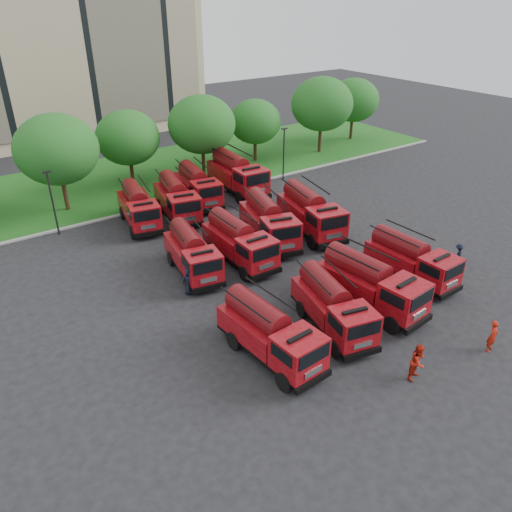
{
  "coord_description": "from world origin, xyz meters",
  "views": [
    {
      "loc": [
        -17.5,
        -20.14,
        16.92
      ],
      "look_at": [
        -1.44,
        2.76,
        1.8
      ],
      "focal_mm": 35.0,
      "sensor_mm": 36.0,
      "label": 1
    }
  ],
  "objects_px": {
    "fire_truck_8": "(138,207)",
    "fire_truck_0": "(270,333)",
    "fire_truck_4": "(192,253)",
    "fire_truck_6": "(269,221)",
    "firefighter_1": "(415,377)",
    "firefighter_0": "(489,350)",
    "firefighter_5": "(326,237)",
    "fire_truck_10": "(197,186)",
    "firefighter_2": "(415,284)",
    "fire_truck_11": "(237,174)",
    "firefighter_3": "(456,263)",
    "fire_truck_2": "(371,284)",
    "fire_truck_3": "(411,259)",
    "fire_truck_9": "(177,199)",
    "firefighter_4": "(190,294)",
    "fire_truck_1": "(333,306)",
    "fire_truck_7": "(310,212)",
    "fire_truck_5": "(239,241)"
  },
  "relations": [
    {
      "from": "fire_truck_2",
      "to": "fire_truck_8",
      "type": "height_order",
      "value": "fire_truck_2"
    },
    {
      "from": "fire_truck_11",
      "to": "firefighter_0",
      "type": "distance_m",
      "value": 27.16
    },
    {
      "from": "firefighter_4",
      "to": "firefighter_5",
      "type": "xyz_separation_m",
      "value": [
        12.39,
        1.15,
        0.0
      ]
    },
    {
      "from": "fire_truck_10",
      "to": "fire_truck_8",
      "type": "bearing_deg",
      "value": -158.23
    },
    {
      "from": "fire_truck_1",
      "to": "firefighter_0",
      "type": "bearing_deg",
      "value": -35.36
    },
    {
      "from": "fire_truck_1",
      "to": "fire_truck_2",
      "type": "bearing_deg",
      "value": 18.94
    },
    {
      "from": "fire_truck_10",
      "to": "firefighter_0",
      "type": "xyz_separation_m",
      "value": [
        2.51,
        -26.86,
        -1.56
      ]
    },
    {
      "from": "fire_truck_9",
      "to": "firefighter_3",
      "type": "relative_size",
      "value": 4.86
    },
    {
      "from": "fire_truck_1",
      "to": "fire_truck_10",
      "type": "height_order",
      "value": "fire_truck_10"
    },
    {
      "from": "fire_truck_2",
      "to": "firefighter_5",
      "type": "relative_size",
      "value": 3.74
    },
    {
      "from": "firefighter_1",
      "to": "firefighter_3",
      "type": "bearing_deg",
      "value": 13.83
    },
    {
      "from": "fire_truck_0",
      "to": "firefighter_5",
      "type": "distance_m",
      "value": 14.88
    },
    {
      "from": "fire_truck_2",
      "to": "fire_truck_11",
      "type": "bearing_deg",
      "value": 73.84
    },
    {
      "from": "firefighter_5",
      "to": "firefighter_3",
      "type": "bearing_deg",
      "value": 142.92
    },
    {
      "from": "fire_truck_6",
      "to": "firefighter_1",
      "type": "height_order",
      "value": "fire_truck_6"
    },
    {
      "from": "fire_truck_9",
      "to": "firefighter_1",
      "type": "relative_size",
      "value": 3.69
    },
    {
      "from": "fire_truck_1",
      "to": "firefighter_5",
      "type": "relative_size",
      "value": 3.52
    },
    {
      "from": "fire_truck_4",
      "to": "fire_truck_8",
      "type": "xyz_separation_m",
      "value": [
        0.22,
        9.28,
        0.04
      ]
    },
    {
      "from": "fire_truck_11",
      "to": "fire_truck_3",
      "type": "bearing_deg",
      "value": -84.5
    },
    {
      "from": "fire_truck_5",
      "to": "firefighter_4",
      "type": "height_order",
      "value": "fire_truck_5"
    },
    {
      "from": "fire_truck_3",
      "to": "fire_truck_10",
      "type": "relative_size",
      "value": 0.91
    },
    {
      "from": "fire_truck_11",
      "to": "firefighter_1",
      "type": "distance_m",
      "value": 27.06
    },
    {
      "from": "firefighter_0",
      "to": "firefighter_5",
      "type": "distance_m",
      "value": 15.27
    },
    {
      "from": "fire_truck_8",
      "to": "fire_truck_0",
      "type": "bearing_deg",
      "value": -82.53
    },
    {
      "from": "firefighter_0",
      "to": "firefighter_4",
      "type": "relative_size",
      "value": 1.03
    },
    {
      "from": "fire_truck_2",
      "to": "firefighter_2",
      "type": "bearing_deg",
      "value": -4.47
    },
    {
      "from": "fire_truck_8",
      "to": "firefighter_1",
      "type": "bearing_deg",
      "value": -70.36
    },
    {
      "from": "fire_truck_2",
      "to": "fire_truck_6",
      "type": "bearing_deg",
      "value": 83.41
    },
    {
      "from": "fire_truck_8",
      "to": "firefighter_2",
      "type": "height_order",
      "value": "fire_truck_8"
    },
    {
      "from": "fire_truck_5",
      "to": "firefighter_1",
      "type": "bearing_deg",
      "value": -86.6
    },
    {
      "from": "firefighter_2",
      "to": "firefighter_4",
      "type": "distance_m",
      "value": 14.47
    },
    {
      "from": "firefighter_4",
      "to": "fire_truck_4",
      "type": "bearing_deg",
      "value": -89.74
    },
    {
      "from": "fire_truck_1",
      "to": "fire_truck_5",
      "type": "xyz_separation_m",
      "value": [
        0.05,
        9.45,
        0.08
      ]
    },
    {
      "from": "fire_truck_9",
      "to": "firefighter_5",
      "type": "bearing_deg",
      "value": -40.92
    },
    {
      "from": "fire_truck_0",
      "to": "firefighter_3",
      "type": "bearing_deg",
      "value": -1.92
    },
    {
      "from": "fire_truck_11",
      "to": "firefighter_3",
      "type": "height_order",
      "value": "fire_truck_11"
    },
    {
      "from": "firefighter_3",
      "to": "firefighter_5",
      "type": "bearing_deg",
      "value": -94.13
    },
    {
      "from": "fire_truck_2",
      "to": "fire_truck_6",
      "type": "relative_size",
      "value": 0.95
    },
    {
      "from": "firefighter_0",
      "to": "fire_truck_4",
      "type": "bearing_deg",
      "value": 105.48
    },
    {
      "from": "fire_truck_10",
      "to": "firefighter_2",
      "type": "distance_m",
      "value": 20.8
    },
    {
      "from": "fire_truck_2",
      "to": "fire_truck_3",
      "type": "height_order",
      "value": "fire_truck_2"
    },
    {
      "from": "firefighter_2",
      "to": "firefighter_4",
      "type": "bearing_deg",
      "value": 55.43
    },
    {
      "from": "firefighter_1",
      "to": "fire_truck_10",
      "type": "bearing_deg",
      "value": 71.62
    },
    {
      "from": "fire_truck_4",
      "to": "fire_truck_9",
      "type": "height_order",
      "value": "fire_truck_9"
    },
    {
      "from": "fire_truck_1",
      "to": "fire_truck_6",
      "type": "bearing_deg",
      "value": 84.95
    },
    {
      "from": "fire_truck_2",
      "to": "fire_truck_7",
      "type": "height_order",
      "value": "fire_truck_7"
    },
    {
      "from": "fire_truck_3",
      "to": "fire_truck_9",
      "type": "distance_m",
      "value": 19.34
    },
    {
      "from": "fire_truck_1",
      "to": "firefighter_2",
      "type": "bearing_deg",
      "value": 16.09
    },
    {
      "from": "fire_truck_1",
      "to": "firefighter_0",
      "type": "xyz_separation_m",
      "value": [
        5.53,
        -6.27,
        -1.46
      ]
    },
    {
      "from": "firefighter_2",
      "to": "fire_truck_4",
      "type": "bearing_deg",
      "value": 44.88
    }
  ]
}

